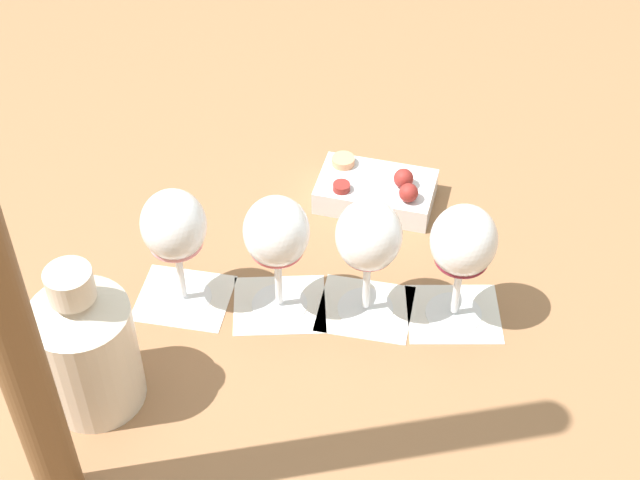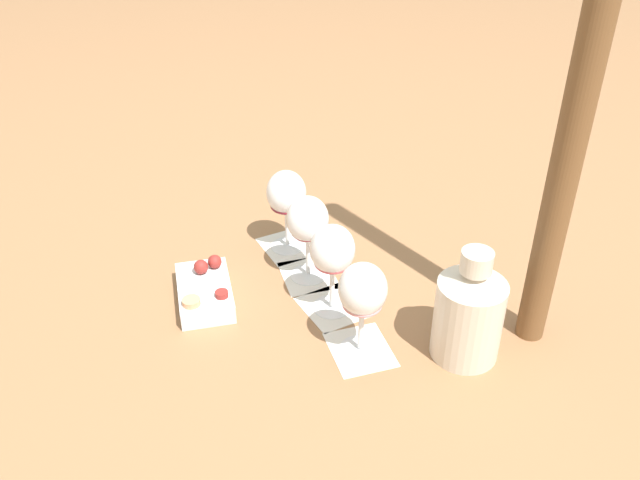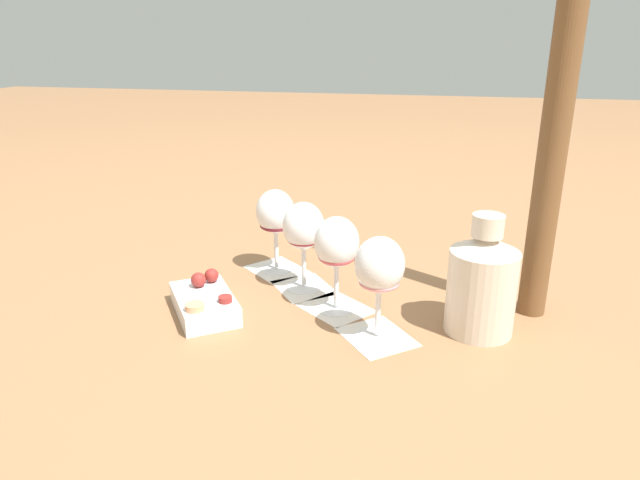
{
  "view_description": "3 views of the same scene",
  "coord_description": "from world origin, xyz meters",
  "px_view_note": "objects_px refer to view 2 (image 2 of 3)",
  "views": [
    {
      "loc": [
        -0.53,
        -0.64,
        0.92
      ],
      "look_at": [
        0.0,
        0.0,
        0.12
      ],
      "focal_mm": 55.0,
      "sensor_mm": 36.0,
      "label": 1
    },
    {
      "loc": [
        -0.39,
        0.94,
        0.78
      ],
      "look_at": [
        0.0,
        0.0,
        0.12
      ],
      "focal_mm": 38.0,
      "sensor_mm": 36.0,
      "label": 2
    },
    {
      "loc": [
        -0.22,
        0.95,
        0.47
      ],
      "look_at": [
        0.0,
        0.0,
        0.12
      ],
      "focal_mm": 32.0,
      "sensor_mm": 36.0,
      "label": 3
    }
  ],
  "objects_px": {
    "wine_glass_1": "(332,254)",
    "ceramic_vase": "(469,311)",
    "snack_dish": "(205,291)",
    "umbrella_pole": "(583,86)",
    "wine_glass_2": "(308,224)",
    "wine_glass_3": "(286,196)",
    "wine_glass_0": "(363,294)"
  },
  "relations": [
    {
      "from": "wine_glass_1",
      "to": "ceramic_vase",
      "type": "height_order",
      "value": "ceramic_vase"
    },
    {
      "from": "wine_glass_2",
      "to": "wine_glass_3",
      "type": "relative_size",
      "value": 1.0
    },
    {
      "from": "wine_glass_3",
      "to": "wine_glass_2",
      "type": "bearing_deg",
      "value": 136.05
    },
    {
      "from": "wine_glass_3",
      "to": "snack_dish",
      "type": "distance_m",
      "value": 0.25
    },
    {
      "from": "wine_glass_0",
      "to": "ceramic_vase",
      "type": "distance_m",
      "value": 0.18
    },
    {
      "from": "snack_dish",
      "to": "umbrella_pole",
      "type": "xyz_separation_m",
      "value": [
        -0.57,
        -0.14,
        0.43
      ]
    },
    {
      "from": "wine_glass_0",
      "to": "snack_dish",
      "type": "height_order",
      "value": "wine_glass_0"
    },
    {
      "from": "wine_glass_0",
      "to": "wine_glass_1",
      "type": "height_order",
      "value": "same"
    },
    {
      "from": "wine_glass_0",
      "to": "umbrella_pole",
      "type": "relative_size",
      "value": 0.19
    },
    {
      "from": "wine_glass_3",
      "to": "umbrella_pole",
      "type": "xyz_separation_m",
      "value": [
        -0.5,
        0.08,
        0.33
      ]
    },
    {
      "from": "wine_glass_1",
      "to": "snack_dish",
      "type": "distance_m",
      "value": 0.26
    },
    {
      "from": "wine_glass_3",
      "to": "umbrella_pole",
      "type": "bearing_deg",
      "value": 170.74
    },
    {
      "from": "wine_glass_2",
      "to": "wine_glass_0",
      "type": "bearing_deg",
      "value": 135.89
    },
    {
      "from": "wine_glass_1",
      "to": "snack_dish",
      "type": "bearing_deg",
      "value": 16.89
    },
    {
      "from": "snack_dish",
      "to": "umbrella_pole",
      "type": "height_order",
      "value": "umbrella_pole"
    },
    {
      "from": "wine_glass_1",
      "to": "wine_glass_2",
      "type": "distance_m",
      "value": 0.11
    },
    {
      "from": "wine_glass_2",
      "to": "wine_glass_3",
      "type": "bearing_deg",
      "value": -43.95
    },
    {
      "from": "wine_glass_2",
      "to": "umbrella_pole",
      "type": "bearing_deg",
      "value": 179.32
    },
    {
      "from": "wine_glass_3",
      "to": "ceramic_vase",
      "type": "relative_size",
      "value": 0.85
    },
    {
      "from": "wine_glass_1",
      "to": "umbrella_pole",
      "type": "distance_m",
      "value": 0.48
    },
    {
      "from": "wine_glass_0",
      "to": "umbrella_pole",
      "type": "distance_m",
      "value": 0.45
    },
    {
      "from": "ceramic_vase",
      "to": "umbrella_pole",
      "type": "distance_m",
      "value": 0.38
    },
    {
      "from": "wine_glass_0",
      "to": "wine_glass_3",
      "type": "distance_m",
      "value": 0.34
    },
    {
      "from": "ceramic_vase",
      "to": "snack_dish",
      "type": "height_order",
      "value": "ceramic_vase"
    },
    {
      "from": "wine_glass_1",
      "to": "ceramic_vase",
      "type": "xyz_separation_m",
      "value": [
        -0.25,
        0.02,
        -0.03
      ]
    },
    {
      "from": "wine_glass_0",
      "to": "wine_glass_1",
      "type": "distance_m",
      "value": 0.12
    },
    {
      "from": "wine_glass_3",
      "to": "wine_glass_0",
      "type": "bearing_deg",
      "value": 135.94
    },
    {
      "from": "wine_glass_1",
      "to": "wine_glass_3",
      "type": "height_order",
      "value": "same"
    },
    {
      "from": "wine_glass_0",
      "to": "snack_dish",
      "type": "relative_size",
      "value": 0.93
    },
    {
      "from": "wine_glass_1",
      "to": "wine_glass_2",
      "type": "relative_size",
      "value": 1.0
    },
    {
      "from": "wine_glass_1",
      "to": "ceramic_vase",
      "type": "relative_size",
      "value": 0.85
    },
    {
      "from": "wine_glass_1",
      "to": "umbrella_pole",
      "type": "height_order",
      "value": "umbrella_pole"
    }
  ]
}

